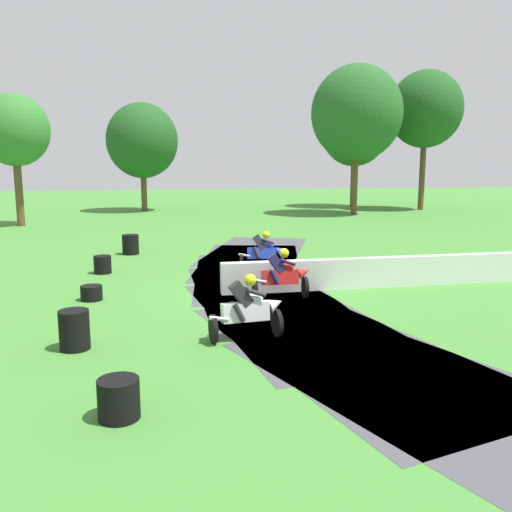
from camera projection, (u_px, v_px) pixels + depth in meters
The scene contains 16 objects.
ground_plane at pixel (261, 292), 15.49m from camera, with size 120.00×120.00×0.00m, color #428433.
track_asphalt at pixel (282, 291), 15.61m from camera, with size 7.14×23.26×0.01m.
safety_barrier at pixel (427, 270), 16.42m from camera, with size 0.30×12.65×0.90m, color white.
motorcycle_lead_blue at pixel (264, 252), 18.63m from camera, with size 1.71×1.01×1.43m.
motorcycle_chase_red at pixel (283, 275), 14.73m from camera, with size 1.68×0.72×1.43m.
motorcycle_trailing_white at pixel (249, 308), 11.33m from camera, with size 1.67×0.88×1.42m.
tire_stack_near at pixel (131, 244), 21.85m from camera, with size 0.67×0.67×0.80m.
tire_stack_mid_a at pixel (103, 265), 18.11m from camera, with size 0.58×0.58×0.60m.
tire_stack_mid_b at pixel (91, 293), 14.60m from camera, with size 0.58×0.58×0.40m.
tire_stack_far at pixel (74, 330), 10.73m from camera, with size 0.60×0.60×0.80m.
tire_stack_extra_a at pixel (119, 399), 7.83m from camera, with size 0.61×0.61×0.60m.
tree_far_left at pixel (142, 141), 40.42m from camera, with size 5.33×5.33×8.09m.
tree_far_right at pixel (426, 109), 41.14m from camera, with size 5.57×5.57×10.63m.
tree_mid_rise at pixel (357, 113), 37.45m from camera, with size 6.33×6.33×10.39m.
tree_behind_barrier at pixel (14, 131), 30.72m from camera, with size 3.92×3.92×7.57m.
tree_distant at pixel (355, 131), 44.12m from camera, with size 5.46×5.46×9.10m.
Camera 1 is at (-2.41, -14.88, 3.70)m, focal length 37.80 mm.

